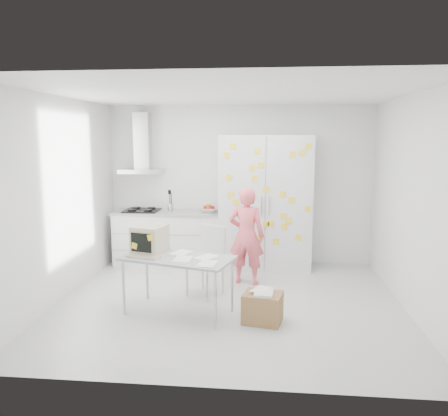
# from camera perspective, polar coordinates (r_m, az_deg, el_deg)

# --- Properties ---
(floor) EXTENTS (4.50, 4.00, 0.02)m
(floor) POSITION_cam_1_polar(r_m,az_deg,el_deg) (5.93, 0.72, -12.34)
(floor) COLOR silver
(floor) RESTS_ON ground
(walls) EXTENTS (4.52, 4.01, 2.70)m
(walls) POSITION_cam_1_polar(r_m,az_deg,el_deg) (6.28, 1.30, 1.75)
(walls) COLOR white
(walls) RESTS_ON ground
(ceiling) EXTENTS (4.50, 4.00, 0.02)m
(ceiling) POSITION_cam_1_polar(r_m,az_deg,el_deg) (5.53, 0.78, 14.74)
(ceiling) COLOR white
(ceiling) RESTS_ON walls
(counter_run) EXTENTS (1.84, 0.63, 1.28)m
(counter_run) POSITION_cam_1_polar(r_m,az_deg,el_deg) (7.57, -7.27, -3.78)
(counter_run) COLOR white
(counter_run) RESTS_ON ground
(range_hood) EXTENTS (0.70, 0.48, 1.01)m
(range_hood) POSITION_cam_1_polar(r_m,az_deg,el_deg) (7.63, -10.61, 7.51)
(range_hood) COLOR silver
(range_hood) RESTS_ON walls
(tall_cabinet) EXTENTS (1.50, 0.68, 2.20)m
(tall_cabinet) POSITION_cam_1_polar(r_m,az_deg,el_deg) (7.24, 5.41, 0.72)
(tall_cabinet) COLOR silver
(tall_cabinet) RESTS_ON ground
(person) EXTENTS (0.58, 0.43, 1.46)m
(person) POSITION_cam_1_polar(r_m,az_deg,el_deg) (6.47, 2.95, -3.64)
(person) COLOR #FF636E
(person) RESTS_ON ground
(desk) EXTENTS (1.47, 1.00, 1.06)m
(desk) POSITION_cam_1_polar(r_m,az_deg,el_deg) (5.54, -8.42, -5.11)
(desk) COLOR #A5AAB0
(desk) RESTS_ON ground
(chair) EXTENTS (0.59, 0.59, 0.96)m
(chair) POSITION_cam_1_polar(r_m,az_deg,el_deg) (6.07, -2.08, -6.30)
(chair) COLOR silver
(chair) RESTS_ON ground
(cardboard_box) EXTENTS (0.51, 0.44, 0.39)m
(cardboard_box) POSITION_cam_1_polar(r_m,az_deg,el_deg) (5.31, 5.06, -12.78)
(cardboard_box) COLOR olive
(cardboard_box) RESTS_ON ground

